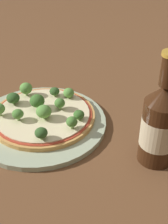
# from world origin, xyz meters

# --- Properties ---
(ground_plane) EXTENTS (3.00, 3.00, 0.00)m
(ground_plane) POSITION_xyz_m (0.00, 0.00, 0.00)
(ground_plane) COLOR brown
(plate) EXTENTS (0.30, 0.30, 0.01)m
(plate) POSITION_xyz_m (-0.02, -0.03, 0.01)
(plate) COLOR #A3B293
(plate) RESTS_ON ground_plane
(pizza) EXTENTS (0.23, 0.23, 0.01)m
(pizza) POSITION_xyz_m (-0.01, -0.01, 0.02)
(pizza) COLOR tan
(pizza) RESTS_ON plate
(broccoli_floret_0) EXTENTS (0.03, 0.03, 0.03)m
(broccoli_floret_0) POSITION_xyz_m (-0.08, 0.04, 0.05)
(broccoli_floret_0) COLOR #89A866
(broccoli_floret_0) RESTS_ON pizza
(broccoli_floret_1) EXTENTS (0.03, 0.03, 0.03)m
(broccoli_floret_1) POSITION_xyz_m (-0.05, -0.06, 0.04)
(broccoli_floret_1) COLOR #89A866
(broccoli_floret_1) RESTS_ON pizza
(broccoli_floret_2) EXTENTS (0.02, 0.02, 0.02)m
(broccoli_floret_2) POSITION_xyz_m (-0.01, 0.06, 0.04)
(broccoli_floret_2) COLOR #89A866
(broccoli_floret_2) RESTS_ON pizza
(broccoli_floret_3) EXTENTS (0.03, 0.03, 0.03)m
(broccoli_floret_3) POSITION_xyz_m (0.00, -0.03, 0.04)
(broccoli_floret_3) COLOR #89A866
(broccoli_floret_3) RESTS_ON pizza
(broccoli_floret_4) EXTENTS (0.02, 0.02, 0.03)m
(broccoli_floret_4) POSITION_xyz_m (0.07, -0.05, 0.04)
(broccoli_floret_4) COLOR #89A866
(broccoli_floret_4) RESTS_ON pizza
(broccoli_floret_5) EXTENTS (0.03, 0.03, 0.03)m
(broccoli_floret_5) POSITION_xyz_m (-0.09, -0.00, 0.04)
(broccoli_floret_5) COLOR #89A866
(broccoli_floret_5) RESTS_ON pizza
(broccoli_floret_6) EXTENTS (0.02, 0.02, 0.03)m
(broccoli_floret_6) POSITION_xyz_m (0.02, 0.01, 0.04)
(broccoli_floret_6) COLOR #89A866
(broccoli_floret_6) RESTS_ON pizza
(broccoli_floret_7) EXTENTS (0.02, 0.02, 0.02)m
(broccoli_floret_7) POSITION_xyz_m (0.07, -0.01, 0.04)
(broccoli_floret_7) COLOR #89A866
(broccoli_floret_7) RESTS_ON pizza
(broccoli_floret_8) EXTENTS (0.03, 0.03, 0.03)m
(broccoli_floret_8) POSITION_xyz_m (-0.03, 0.00, 0.05)
(broccoli_floret_8) COLOR #89A866
(broccoli_floret_8) RESTS_ON pizza
(broccoli_floret_9) EXTENTS (0.03, 0.03, 0.02)m
(broccoli_floret_9) POSITION_xyz_m (0.02, 0.07, 0.04)
(broccoli_floret_9) COLOR #89A866
(broccoli_floret_9) RESTS_ON pizza
(broccoli_floret_11) EXTENTS (0.03, 0.03, 0.03)m
(broccoli_floret_11) POSITION_xyz_m (0.02, -0.10, 0.04)
(broccoli_floret_11) COLOR #89A866
(broccoli_floret_11) RESTS_ON pizza
(beer_bottle) EXTENTS (0.07, 0.07, 0.22)m
(beer_bottle) POSITION_xyz_m (0.25, -0.06, 0.08)
(beer_bottle) COLOR #381E0F
(beer_bottle) RESTS_ON ground_plane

